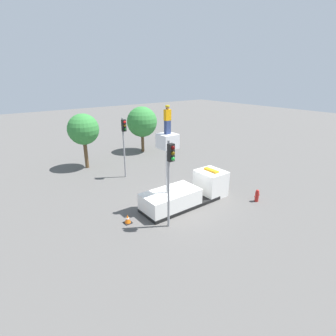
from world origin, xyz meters
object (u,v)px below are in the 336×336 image
at_px(bucket_truck, 186,192).
at_px(fire_hydrant, 257,196).
at_px(traffic_light_pole, 170,168).
at_px(traffic_light_across, 124,136).
at_px(tree_left_bg, 142,122).
at_px(tree_right_bg, 83,130).
at_px(worker, 167,120).
at_px(traffic_cone_rear, 128,219).

distance_m(bucket_truck, fire_hydrant, 5.26).
height_order(traffic_light_pole, traffic_light_across, traffic_light_pole).
bearing_deg(fire_hydrant, tree_left_bg, 88.35).
xyz_separation_m(bucket_truck, tree_left_bg, (4.84, 13.52, 2.66)).
height_order(traffic_light_pole, tree_right_bg, traffic_light_pole).
xyz_separation_m(bucket_truck, worker, (-1.66, 0.00, 5.30)).
bearing_deg(tree_left_bg, tree_right_bg, -167.74).
bearing_deg(worker, tree_left_bg, 64.32).
bearing_deg(traffic_light_pole, worker, 56.80).
bearing_deg(fire_hydrant, traffic_light_across, 117.86).
bearing_deg(tree_left_bg, fire_hydrant, -91.65).
distance_m(worker, fire_hydrant, 8.82).
xyz_separation_m(traffic_light_pole, fire_hydrant, (7.19, -1.13, -3.38)).
distance_m(bucket_truck, worker, 5.56).
xyz_separation_m(traffic_light_across, fire_hydrant, (5.31, -10.04, -3.36)).
bearing_deg(traffic_light_across, bucket_truck, -82.47).
height_order(traffic_light_across, tree_left_bg, traffic_light_across).
relative_size(bucket_truck, tree_left_bg, 1.28).
relative_size(traffic_light_across, tree_right_bg, 1.00).
distance_m(traffic_cone_rear, tree_left_bg, 16.67).
xyz_separation_m(traffic_light_across, tree_left_bg, (5.78, 6.38, -0.25)).
bearing_deg(traffic_light_pole, tree_right_bg, 89.78).
distance_m(bucket_truck, tree_left_bg, 14.60).
bearing_deg(bucket_truck, tree_left_bg, 70.32).
relative_size(traffic_light_pole, tree_right_bg, 1.01).
height_order(bucket_truck, fire_hydrant, bucket_truck).
distance_m(traffic_light_pole, tree_left_bg, 17.10).
distance_m(tree_left_bg, tree_right_bg, 7.79).
bearing_deg(tree_left_bg, traffic_cone_rear, -125.49).
xyz_separation_m(traffic_light_pole, traffic_light_across, (1.88, 8.91, -0.02)).
relative_size(fire_hydrant, tree_right_bg, 0.17).
relative_size(traffic_light_across, tree_left_bg, 1.01).
bearing_deg(worker, traffic_light_pole, -123.20).
distance_m(traffic_light_across, tree_right_bg, 5.06).
bearing_deg(worker, fire_hydrant, -25.67).
bearing_deg(traffic_cone_rear, traffic_light_pole, -47.39).
height_order(fire_hydrant, tree_left_bg, tree_left_bg).
relative_size(tree_left_bg, tree_right_bg, 1.00).
bearing_deg(tree_right_bg, traffic_light_across, -68.85).
relative_size(traffic_light_pole, tree_left_bg, 1.01).
height_order(traffic_light_pole, traffic_cone_rear, traffic_light_pole).
bearing_deg(traffic_cone_rear, tree_left_bg, 54.51).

